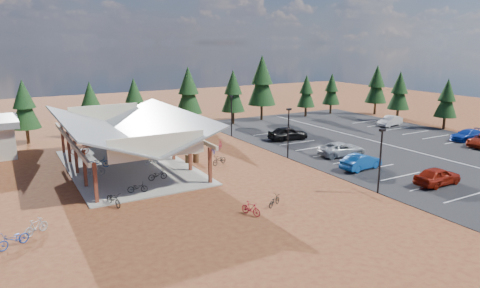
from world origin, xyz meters
The scene contains 42 objects.
ground centered at (0.00, 0.00, 0.00)m, with size 140.00×140.00×0.00m, color #5A2617.
asphalt_lot centered at (18.50, 3.00, 0.02)m, with size 27.00×44.00×0.04m, color black.
concrete_pad centered at (-10.00, 7.00, 0.05)m, with size 10.60×18.60×0.10m, color gray.
bike_pavilion centered at (-10.00, 7.00, 3.82)m, with size 11.65×19.40×4.97m.
lamp_post_0 centered at (5.00, -10.00, 2.98)m, with size 0.50×0.25×5.14m.
lamp_post_1 centered at (5.00, 2.00, 2.98)m, with size 0.50×0.25×5.14m.
lamp_post_2 centered at (5.00, 14.00, 2.98)m, with size 0.50×0.25×5.14m.
trash_bin_0 centered at (-4.59, 5.24, 0.45)m, with size 0.60×0.60×0.90m, color #4B311B.
trash_bin_1 centered at (-3.74, 5.28, 0.45)m, with size 0.60×0.60×0.90m, color #4B311B.
pine_1 centered at (-17.53, 22.33, 4.57)m, with size 3.21×3.21×7.49m.
pine_2 centered at (-10.25, 22.15, 4.25)m, with size 2.99×2.99×6.96m.
pine_3 centered at (-4.65, 22.72, 4.34)m, with size 3.05×3.05×7.11m.
pine_4 centered at (2.57, 21.80, 5.15)m, with size 3.62×3.62×8.44m.
pine_5 centered at (9.19, 21.23, 4.77)m, with size 3.35×3.35×7.82m.
pine_6 centered at (14.55, 22.01, 5.98)m, with size 4.20×4.20×9.79m.
pine_7 centered at (22.37, 21.24, 4.05)m, with size 2.85×2.85×6.64m.
pine_8 centered at (27.82, 21.53, 4.07)m, with size 2.86×2.86×6.67m.
pine_11 centered at (32.64, 3.95, 4.20)m, with size 2.95×2.95×6.88m.
pine_12 centered at (32.01, 11.36, 4.55)m, with size 3.20×3.20×7.46m.
pine_13 centered at (33.78, 17.49, 4.91)m, with size 3.45×3.45×8.05m.
bike_0 centered at (-11.39, -0.80, 0.51)m, with size 0.54×1.54×0.81m, color black.
bike_1 centered at (-13.37, 5.34, 0.61)m, with size 0.48×1.71×1.03m, color gray.
bike_2 centered at (-12.54, 7.74, 0.60)m, with size 0.67×1.92×1.01m, color navy.
bike_3 centered at (-13.24, 13.76, 0.64)m, with size 0.51×1.81×1.09m, color maroon.
bike_4 centered at (-8.99, 1.45, 0.53)m, with size 0.57×1.63×0.86m, color black.
bike_5 centered at (-7.93, 6.31, 0.61)m, with size 0.48×1.70×1.02m, color gray.
bike_6 centered at (-8.98, 8.29, 0.54)m, with size 0.59×1.69×0.89m, color navy.
bike_7 centered at (-8.17, 14.04, 0.61)m, with size 0.47×1.68×1.01m, color maroon.
bike_8 centered at (-13.64, -2.47, 0.50)m, with size 0.66×1.90×1.00m, color black.
bike_9 centered at (-18.93, -4.89, 0.50)m, with size 0.47×1.67×1.01m, color #97999F.
bike_10 centered at (-20.22, -6.12, 0.49)m, with size 0.65×1.86×0.98m, color navy.
bike_11 centered at (-5.91, -8.83, 0.48)m, with size 0.45×1.61×0.96m, color maroon.
bike_12 centered at (-3.59, -8.23, 0.41)m, with size 0.54×1.56×0.82m, color black.
bike_14 centered at (-0.79, 7.55, 0.45)m, with size 0.60×1.71×0.90m, color #232B98.
bike_15 centered at (0.61, 8.60, 0.55)m, with size 0.52×1.85×1.11m, color maroon.
bike_16 centered at (-2.13, 3.34, 0.48)m, with size 0.64×1.82×0.96m, color black.
car_0 centered at (10.70, -11.05, 0.79)m, with size 1.78×4.42×1.50m, color maroon.
car_1 centered at (8.56, -4.61, 0.76)m, with size 1.53×4.38×1.44m, color #0D4595.
car_2 centered at (10.38, -0.09, 0.75)m, with size 2.35×5.10×1.42m, color #A2A6AB.
car_4 centered at (9.88, 8.74, 0.86)m, with size 1.95×4.84×1.65m, color black.
car_7 centered at (28.47, -2.16, 0.71)m, with size 1.88×4.63×1.34m, color #0E2F9C.
car_9 centered at (27.79, 8.99, 0.75)m, with size 1.49×4.28×1.41m, color #BEBEBE.
Camera 1 is at (-20.06, -32.23, 11.48)m, focal length 32.00 mm.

